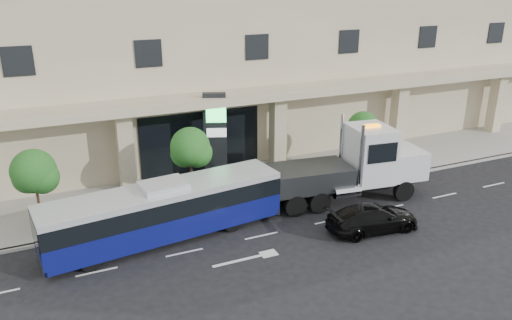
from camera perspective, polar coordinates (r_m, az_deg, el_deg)
The scene contains 11 objects.
ground at distance 26.55m, azimuth -0.74°, elevation -7.23°, with size 120.00×120.00×0.00m, color black.
sidewalk at distance 30.74m, azimuth -4.44°, elevation -3.15°, with size 120.00×6.00×0.15m, color gray.
curb at distance 28.18m, azimuth -2.36°, elevation -5.37°, with size 120.00×0.30×0.15m, color gray.
convention_center at distance 38.29m, azimuth -10.40°, elevation 16.52°, with size 60.00×17.60×20.00m.
tree_left at distance 26.86m, azimuth -23.98°, elevation -1.48°, with size 2.27×2.20×4.22m.
tree_mid at distance 27.78m, azimuth -7.46°, elevation 1.18°, with size 2.28×2.20×4.38m.
tree_right at distance 32.80m, azimuth 12.16°, elevation 3.47°, with size 2.10×2.00×4.04m.
city_bus at distance 24.86m, azimuth -10.35°, elevation -5.66°, with size 12.06×3.90×3.00m.
tow_truck at distance 29.17m, azimuth 11.10°, elevation -0.75°, with size 10.67×3.67×4.83m.
black_sedan at distance 26.23m, azimuth 13.19°, elevation -6.46°, with size 1.96×4.82×1.40m, color black.
signage_pylon at distance 30.85m, azimuth -4.67°, elevation 2.69°, with size 1.46×0.97×5.56m.
Camera 1 is at (-9.29, -21.65, 12.25)m, focal length 35.00 mm.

